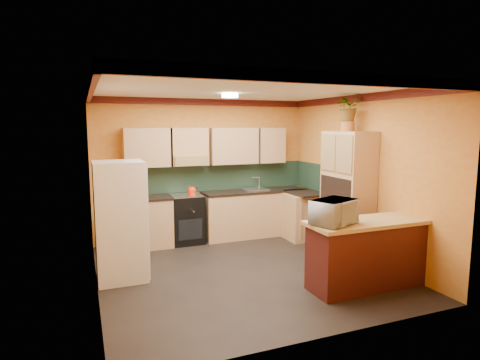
% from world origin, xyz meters
% --- Properties ---
extents(room_shell, '(4.24, 4.24, 2.72)m').
position_xyz_m(room_shell, '(0.02, 0.28, 2.09)').
color(room_shell, black).
rests_on(room_shell, ground).
extents(base_cabinets_back, '(3.65, 0.60, 0.88)m').
position_xyz_m(base_cabinets_back, '(0.18, 1.80, 0.44)').
color(base_cabinets_back, tan).
rests_on(base_cabinets_back, ground).
extents(countertop_back, '(3.65, 0.62, 0.04)m').
position_xyz_m(countertop_back, '(0.18, 1.80, 0.90)').
color(countertop_back, black).
rests_on(countertop_back, base_cabinets_back).
extents(stove, '(0.58, 0.58, 0.91)m').
position_xyz_m(stove, '(-0.44, 1.80, 0.46)').
color(stove, black).
rests_on(stove, ground).
extents(kettle, '(0.20, 0.20, 0.18)m').
position_xyz_m(kettle, '(-0.34, 1.75, 1.00)').
color(kettle, red).
rests_on(kettle, stove).
extents(sink, '(0.48, 0.40, 0.03)m').
position_xyz_m(sink, '(0.96, 1.80, 0.94)').
color(sink, silver).
rests_on(sink, countertop_back).
extents(base_cabinets_right, '(0.60, 0.80, 0.88)m').
position_xyz_m(base_cabinets_right, '(1.80, 1.21, 0.44)').
color(base_cabinets_right, tan).
rests_on(base_cabinets_right, ground).
extents(countertop_right, '(0.62, 0.80, 0.04)m').
position_xyz_m(countertop_right, '(1.80, 1.21, 0.90)').
color(countertop_right, black).
rests_on(countertop_right, base_cabinets_right).
extents(fridge, '(0.68, 0.66, 1.70)m').
position_xyz_m(fridge, '(-1.75, 0.37, 0.85)').
color(fridge, silver).
rests_on(fridge, ground).
extents(pantry, '(0.48, 0.90, 2.10)m').
position_xyz_m(pantry, '(1.85, 0.01, 1.05)').
color(pantry, tan).
rests_on(pantry, ground).
extents(fern_pot, '(0.22, 0.22, 0.16)m').
position_xyz_m(fern_pot, '(1.85, 0.06, 2.18)').
color(fern_pot, '#B05F2A').
rests_on(fern_pot, pantry).
extents(fern, '(0.45, 0.40, 0.48)m').
position_xyz_m(fern, '(1.85, 0.06, 2.50)').
color(fern, tan).
rests_on(fern, fern_pot).
extents(breakfast_bar, '(1.80, 0.55, 0.88)m').
position_xyz_m(breakfast_bar, '(1.41, -1.17, 0.44)').
color(breakfast_bar, '#441B0F').
rests_on(breakfast_bar, ground).
extents(bar_top, '(1.90, 0.65, 0.05)m').
position_xyz_m(bar_top, '(1.41, -1.17, 0.91)').
color(bar_top, tan).
rests_on(bar_top, breakfast_bar).
extents(microwave, '(0.69, 0.59, 0.32)m').
position_xyz_m(microwave, '(0.76, -1.17, 1.09)').
color(microwave, silver).
rests_on(microwave, bar_top).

